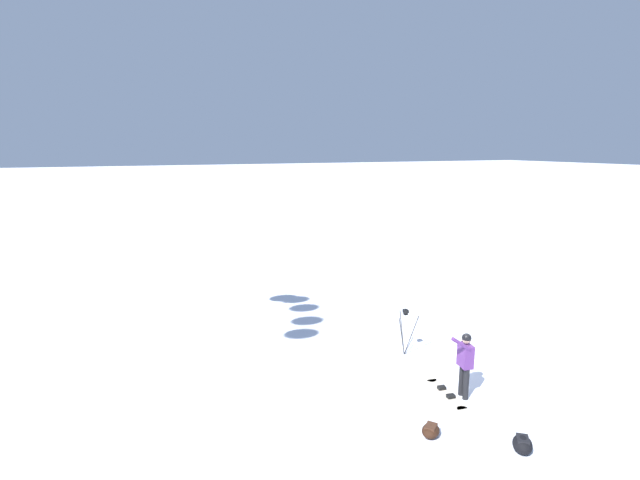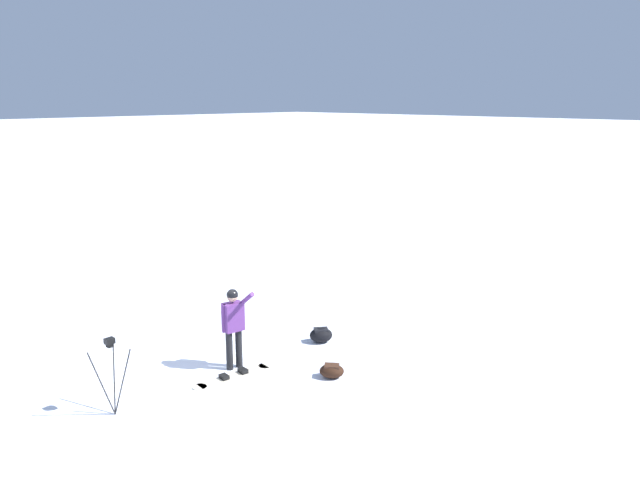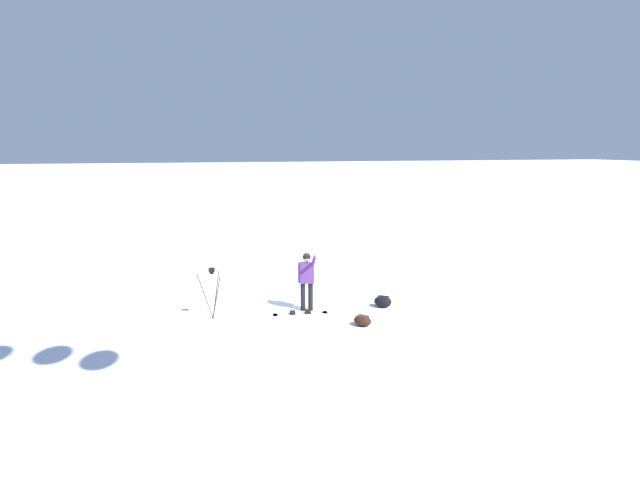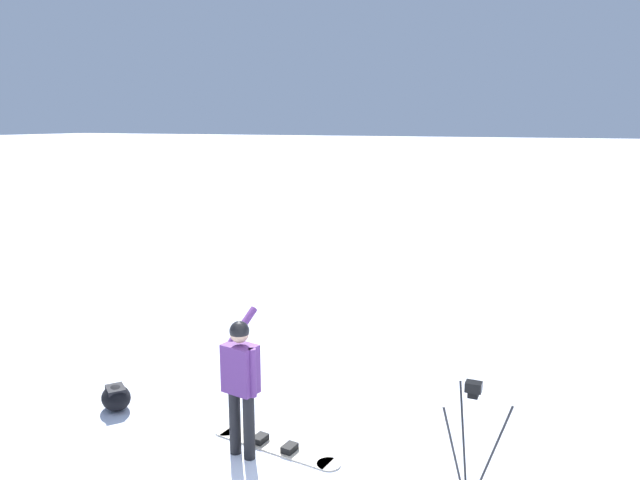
% 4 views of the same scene
% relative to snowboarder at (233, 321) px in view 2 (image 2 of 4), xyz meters
% --- Properties ---
extents(ground_plane, '(300.00, 300.00, 0.00)m').
position_rel_snowboarder_xyz_m(ground_plane, '(0.62, 0.77, -1.04)').
color(ground_plane, white).
extents(snowboarder, '(0.71, 0.46, 1.72)m').
position_rel_snowboarder_xyz_m(snowboarder, '(0.00, 0.00, 0.00)').
color(snowboarder, black).
rests_on(snowboarder, ground_plane).
extents(snowboard, '(0.47, 1.81, 0.10)m').
position_rel_snowboarder_xyz_m(snowboard, '(-0.30, 0.27, -1.01)').
color(snowboard, beige).
rests_on(snowboard, ground_plane).
extents(gear_bag_large, '(0.62, 0.65, 0.34)m').
position_rel_snowboarder_xyz_m(gear_bag_large, '(-0.33, -2.24, -0.86)').
color(gear_bag_large, black).
rests_on(gear_bag_large, ground_plane).
extents(camera_tripod, '(0.69, 0.64, 1.43)m').
position_rel_snowboarder_xyz_m(camera_tripod, '(0.01, 2.68, -0.02)').
color(camera_tripod, '#262628').
rests_on(camera_tripod, ground_plane).
extents(gear_bag_small, '(0.61, 0.59, 0.27)m').
position_rel_snowboarder_xyz_m(gear_bag_small, '(-1.75, -1.05, -0.89)').
color(gear_bag_small, black).
rests_on(gear_bag_small, ground_plane).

